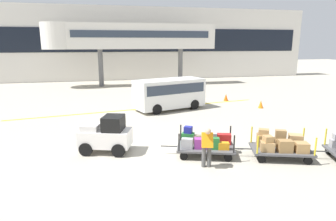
% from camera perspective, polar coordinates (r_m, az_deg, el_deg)
% --- Properties ---
extents(ground_plane, '(120.00, 120.00, 0.00)m').
position_cam_1_polar(ground_plane, '(13.00, 1.19, -7.38)').
color(ground_plane, '#A8A08E').
extents(apron_lead_line, '(17.62, 2.97, 0.01)m').
position_cam_1_polar(apron_lead_line, '(20.70, -4.62, 0.36)').
color(apron_lead_line, yellow).
rests_on(apron_lead_line, ground_plane).
extents(terminal_building, '(48.37, 2.51, 8.82)m').
position_cam_1_polar(terminal_building, '(37.91, -8.62, 12.72)').
color(terminal_building, silver).
rests_on(terminal_building, ground_plane).
extents(jet_bridge, '(17.87, 3.00, 6.50)m').
position_cam_1_polar(jet_bridge, '(31.92, -8.37, 14.00)').
color(jet_bridge, silver).
rests_on(jet_bridge, ground_plane).
extents(baggage_tug, '(2.34, 1.77, 1.58)m').
position_cam_1_polar(baggage_tug, '(12.64, -11.94, -4.67)').
color(baggage_tug, white).
rests_on(baggage_tug, ground_plane).
extents(baggage_cart_lead, '(3.08, 2.05, 1.11)m').
position_cam_1_polar(baggage_cart_lead, '(12.20, 7.18, -6.26)').
color(baggage_cart_lead, '#4C4C4F').
rests_on(baggage_cart_lead, ground_plane).
extents(baggage_cart_middle, '(3.08, 2.05, 1.11)m').
position_cam_1_polar(baggage_cart_middle, '(12.61, 21.01, -6.23)').
color(baggage_cart_middle, '#4C4C4F').
rests_on(baggage_cart_middle, ground_plane).
extents(baggage_handler, '(0.49, 0.51, 1.56)m').
position_cam_1_polar(baggage_handler, '(10.89, 7.60, -6.76)').
color(baggage_handler, '#4C4C4C').
rests_on(baggage_handler, ground_plane).
extents(shuttle_van, '(5.15, 3.27, 2.10)m').
position_cam_1_polar(shuttle_van, '(20.24, 0.29, 3.66)').
color(shuttle_van, white).
rests_on(shuttle_van, ground_plane).
extents(safety_cone_near, '(0.36, 0.36, 0.55)m').
position_cam_1_polar(safety_cone_near, '(21.82, 17.60, 1.16)').
color(safety_cone_near, orange).
rests_on(safety_cone_near, ground_plane).
extents(safety_cone_far, '(0.36, 0.36, 0.55)m').
position_cam_1_polar(safety_cone_far, '(23.90, 11.20, 2.53)').
color(safety_cone_far, '#EA590F').
rests_on(safety_cone_far, ground_plane).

